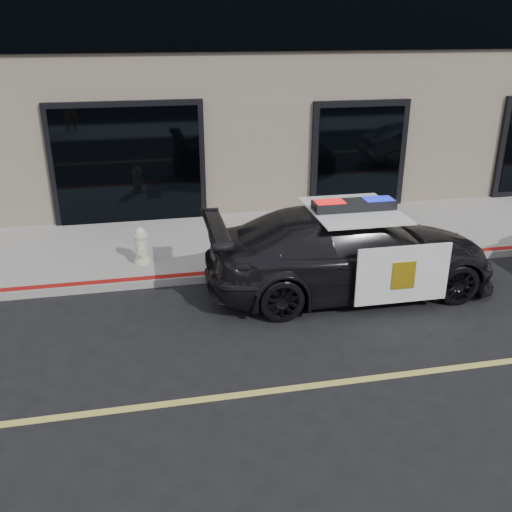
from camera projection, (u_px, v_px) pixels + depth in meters
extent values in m
plane|color=black|center=(218.00, 398.00, 7.31)|extent=(120.00, 120.00, 0.00)
cube|color=gray|center=(183.00, 246.00, 12.03)|extent=(60.00, 3.50, 0.15)
imported|color=black|center=(351.00, 251.00, 9.98)|extent=(2.14, 5.13, 1.48)
cube|color=white|center=(403.00, 275.00, 9.12)|extent=(1.58, 0.05, 0.99)
cube|color=white|center=(356.00, 230.00, 11.04)|extent=(1.58, 0.05, 0.99)
cube|color=white|center=(354.00, 210.00, 9.69)|extent=(1.49, 1.79, 0.02)
cube|color=gold|center=(404.00, 275.00, 9.09)|extent=(0.39, 0.02, 0.47)
cube|color=black|center=(354.00, 205.00, 9.66)|extent=(1.42, 0.38, 0.17)
cube|color=red|center=(330.00, 206.00, 9.58)|extent=(0.50, 0.32, 0.16)
cube|color=#0C19CC|center=(378.00, 203.00, 9.73)|extent=(0.50, 0.32, 0.16)
cylinder|color=beige|center=(142.00, 260.00, 11.02)|extent=(0.33, 0.33, 0.07)
cylinder|color=beige|center=(141.00, 248.00, 10.92)|extent=(0.24, 0.24, 0.45)
cylinder|color=beige|center=(140.00, 236.00, 10.82)|extent=(0.28, 0.28, 0.05)
sphere|color=beige|center=(140.00, 233.00, 10.80)|extent=(0.21, 0.21, 0.21)
cylinder|color=beige|center=(140.00, 229.00, 10.77)|extent=(0.06, 0.06, 0.06)
cylinder|color=beige|center=(141.00, 242.00, 11.03)|extent=(0.12, 0.11, 0.12)
cylinder|color=beige|center=(141.00, 248.00, 10.75)|extent=(0.12, 0.11, 0.12)
cylinder|color=beige|center=(142.00, 251.00, 10.75)|extent=(0.15, 0.13, 0.15)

